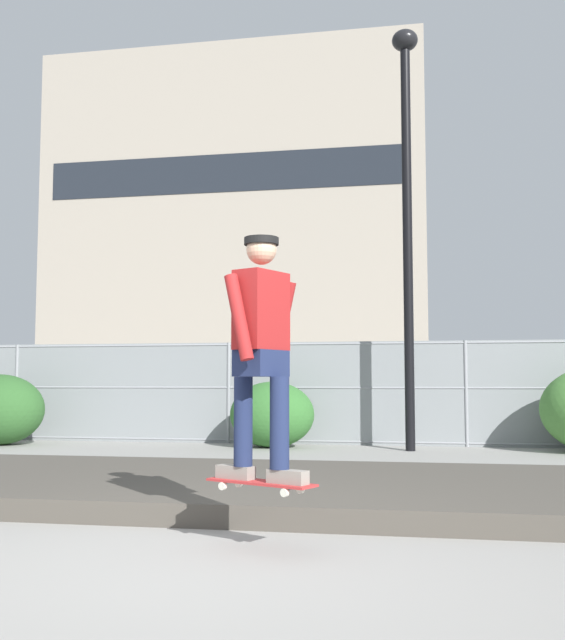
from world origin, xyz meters
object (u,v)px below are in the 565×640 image
at_px(skater, 261,340).
at_px(shrub_center, 272,415).
at_px(skateboard, 261,483).
at_px(street_lamp, 407,186).
at_px(parked_car_mid, 425,395).
at_px(parked_car_near, 159,394).

bearing_deg(skater, shrub_center, 100.65).
xyz_separation_m(skateboard, skater, (0.00, 0.00, 0.96)).
distance_m(skateboard, street_lamp, 8.50).
height_order(skateboard, parked_car_mid, parked_car_mid).
height_order(skater, shrub_center, skater).
xyz_separation_m(street_lamp, parked_car_mid, (0.28, 4.14, -3.57)).
distance_m(parked_car_near, parked_car_mid, 5.97).
relative_size(street_lamp, shrub_center, 4.88).
height_order(street_lamp, parked_car_near, street_lamp).
xyz_separation_m(parked_car_mid, shrub_center, (-2.63, -3.96, -0.27)).
xyz_separation_m(street_lamp, shrub_center, (-2.34, 0.18, -3.84)).
height_order(street_lamp, parked_car_mid, street_lamp).
height_order(skater, parked_car_near, skater).
bearing_deg(street_lamp, skater, -96.90).
height_order(street_lamp, shrub_center, street_lamp).
height_order(skater, parked_car_mid, skater).
distance_m(skateboard, skater, 0.96).
distance_m(parked_car_near, shrub_center, 4.90).
relative_size(parked_car_mid, shrub_center, 3.06).
xyz_separation_m(skater, street_lamp, (0.90, 7.48, 2.99)).
bearing_deg(parked_car_mid, street_lamp, -93.92).
distance_m(skater, shrub_center, 7.83).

